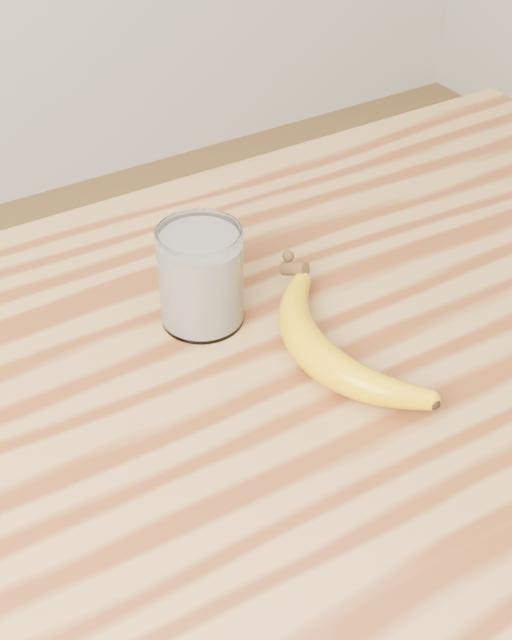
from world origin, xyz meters
TOP-DOWN VIEW (x-y plane):
  - table at (0.00, 0.00)m, footprint 1.20×0.80m
  - smoothie_glass at (-0.07, 0.12)m, footprint 0.09×0.09m
  - banana at (-0.01, -0.01)m, footprint 0.12×0.32m

SIDE VIEW (x-z plane):
  - table at x=0.00m, z-range 0.32..1.22m
  - banana at x=-0.01m, z-range 0.90..0.94m
  - smoothie_glass at x=-0.07m, z-range 0.90..1.01m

